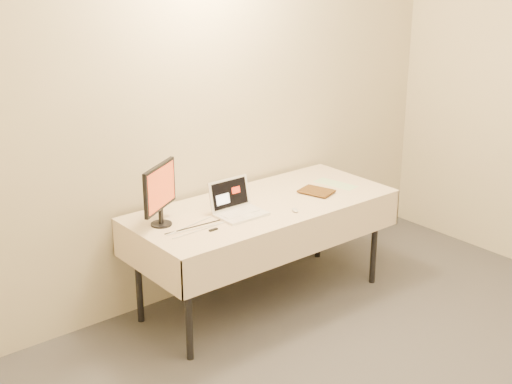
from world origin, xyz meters
TOP-DOWN VIEW (x-y plane):
  - back_wall at (0.00, 2.50)m, footprint 4.00×0.10m
  - table at (0.00, 2.05)m, footprint 1.86×0.81m
  - laptop at (-0.25, 2.01)m, footprint 0.31×0.26m
  - monitor at (-0.74, 2.15)m, footprint 0.34×0.22m
  - book at (0.35, 1.94)m, footprint 0.17×0.07m
  - alarm_clock at (-0.02, 2.33)m, footprint 0.13×0.07m
  - clicker at (0.07, 1.80)m, footprint 0.06×0.09m
  - paper_form at (0.67, 2.02)m, footprint 0.18×0.34m
  - usb_dongle at (-0.54, 1.88)m, footprint 0.06×0.02m

SIDE VIEW (x-z plane):
  - table at x=0.00m, z-range 0.31..1.05m
  - paper_form at x=0.67m, z-range 0.74..0.74m
  - usb_dongle at x=-0.54m, z-range 0.74..0.75m
  - clicker at x=0.07m, z-range 0.74..0.76m
  - alarm_clock at x=-0.02m, z-range 0.74..0.79m
  - laptop at x=-0.25m, z-range 0.68..0.90m
  - book at x=0.35m, z-range 0.74..0.97m
  - monitor at x=-0.74m, z-range 0.77..1.17m
  - back_wall at x=0.00m, z-range 0.00..2.70m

